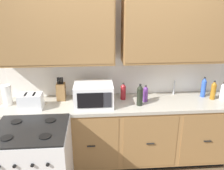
# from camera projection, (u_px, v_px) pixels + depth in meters

# --- Properties ---
(wall_unit) EXTENTS (4.14, 0.40, 2.44)m
(wall_unit) POSITION_uv_depth(u_px,v_px,m) (118.00, 43.00, 3.08)
(wall_unit) COLOR white
(wall_unit) RESTS_ON ground_plane
(counter_run) EXTENTS (2.97, 0.64, 0.92)m
(counter_run) POSITION_uv_depth(u_px,v_px,m) (119.00, 132.00, 3.31)
(counter_run) COLOR black
(counter_run) RESTS_ON ground_plane
(stove_range) EXTENTS (0.76, 0.68, 0.95)m
(stove_range) POSITION_uv_depth(u_px,v_px,m) (35.00, 167.00, 2.65)
(stove_range) COLOR white
(stove_range) RESTS_ON ground_plane
(microwave) EXTENTS (0.48, 0.37, 0.28)m
(microwave) POSITION_uv_depth(u_px,v_px,m) (94.00, 95.00, 3.03)
(microwave) COLOR white
(microwave) RESTS_ON counter_run
(toaster) EXTENTS (0.28, 0.18, 0.19)m
(toaster) POSITION_uv_depth(u_px,v_px,m) (31.00, 101.00, 2.94)
(toaster) COLOR white
(toaster) RESTS_ON counter_run
(knife_block) EXTENTS (0.11, 0.14, 0.31)m
(knife_block) POSITION_uv_depth(u_px,v_px,m) (61.00, 91.00, 3.19)
(knife_block) COLOR olive
(knife_block) RESTS_ON counter_run
(sink_faucet) EXTENTS (0.02, 0.02, 0.20)m
(sink_faucet) POSITION_uv_depth(u_px,v_px,m) (174.00, 87.00, 3.37)
(sink_faucet) COLOR #B2B5BA
(sink_faucet) RESTS_ON counter_run
(paper_towel_roll) EXTENTS (0.12, 0.12, 0.26)m
(paper_towel_roll) POSITION_uv_depth(u_px,v_px,m) (7.00, 95.00, 3.04)
(paper_towel_roll) COLOR white
(paper_towel_roll) RESTS_ON counter_run
(bottle_amber) EXTENTS (0.07, 0.07, 0.26)m
(bottle_amber) POSITION_uv_depth(u_px,v_px,m) (213.00, 90.00, 3.20)
(bottle_amber) COLOR #9E6619
(bottle_amber) RESTS_ON counter_run
(bottle_dark) EXTENTS (0.08, 0.08, 0.28)m
(bottle_dark) POSITION_uv_depth(u_px,v_px,m) (140.00, 95.00, 3.02)
(bottle_dark) COLOR black
(bottle_dark) RESTS_ON counter_run
(bottle_red) EXTENTS (0.07, 0.07, 0.23)m
(bottle_red) POSITION_uv_depth(u_px,v_px,m) (123.00, 91.00, 3.21)
(bottle_red) COLOR maroon
(bottle_red) RESTS_ON counter_run
(bottle_clear) EXTENTS (0.07, 0.07, 0.24)m
(bottle_clear) POSITION_uv_depth(u_px,v_px,m) (223.00, 91.00, 3.18)
(bottle_clear) COLOR silver
(bottle_clear) RESTS_ON counter_run
(bottle_blue) EXTENTS (0.06, 0.06, 0.28)m
(bottle_blue) POSITION_uv_depth(u_px,v_px,m) (204.00, 87.00, 3.28)
(bottle_blue) COLOR blue
(bottle_blue) RESTS_ON counter_run
(bottle_violet) EXTENTS (0.06, 0.06, 0.22)m
(bottle_violet) POSITION_uv_depth(u_px,v_px,m) (145.00, 94.00, 3.14)
(bottle_violet) COLOR #663384
(bottle_violet) RESTS_ON counter_run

